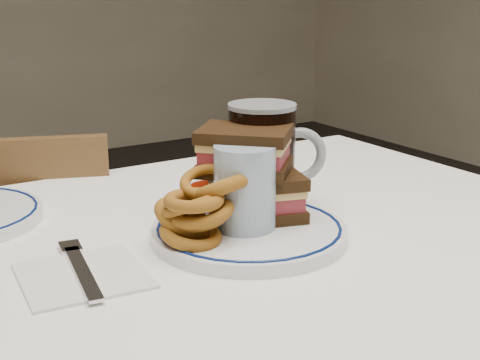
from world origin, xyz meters
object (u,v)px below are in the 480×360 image
reuben_sandwich (251,173)px  beer_mug (264,158)px  chair_far (22,308)px  main_plate (249,231)px

reuben_sandwich → beer_mug: beer_mug is taller
chair_far → beer_mug: (0.26, -0.49, 0.39)m
chair_far → reuben_sandwich: size_ratio=5.14×
main_plate → reuben_sandwich: reuben_sandwich is taller
reuben_sandwich → chair_far: bearing=111.0°
main_plate → beer_mug: (0.08, 0.08, 0.07)m
main_plate → reuben_sandwich: 0.08m
reuben_sandwich → beer_mug: bearing=40.4°
chair_far → main_plate: 0.67m
main_plate → beer_mug: beer_mug is taller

